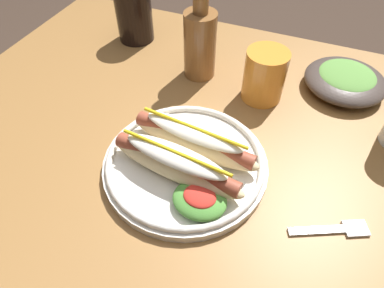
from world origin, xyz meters
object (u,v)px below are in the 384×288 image
hot_dog_plate (186,160)px  fork (335,230)px  extra_cup (264,76)px  side_bowl (345,80)px  glass_bottle (200,41)px  soda_cup (134,15)px

hot_dog_plate → fork: bearing=-5.1°
hot_dog_plate → extra_cup: bearing=73.6°
extra_cup → side_bowl: (0.16, 0.09, -0.03)m
extra_cup → glass_bottle: bearing=170.1°
hot_dog_plate → side_bowl: size_ratio=1.66×
fork → side_bowl: bearing=68.6°
fork → soda_cup: soda_cup is taller
hot_dog_plate → side_bowl: 0.40m
hot_dog_plate → soda_cup: size_ratio=2.24×
extra_cup → glass_bottle: (-0.15, 0.03, 0.03)m
soda_cup → extra_cup: size_ratio=1.19×
extra_cup → soda_cup: bearing=163.5°
hot_dog_plate → extra_cup: extra_cup is taller
side_bowl → hot_dog_plate: bearing=-124.6°
fork → extra_cup: bearing=99.3°
extra_cup → side_bowl: 0.18m
glass_bottle → side_bowl: size_ratio=1.26×
soda_cup → glass_bottle: 0.22m
hot_dog_plate → fork: size_ratio=2.42×
extra_cup → hot_dog_plate: bearing=-106.4°
hot_dog_plate → glass_bottle: 0.28m
soda_cup → side_bowl: size_ratio=0.74×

